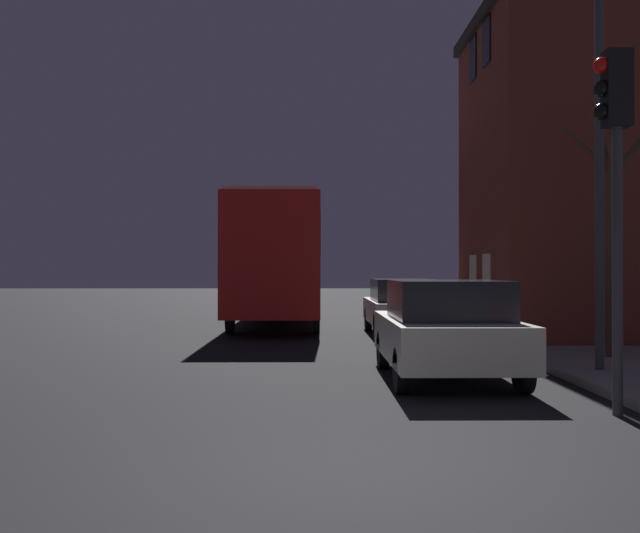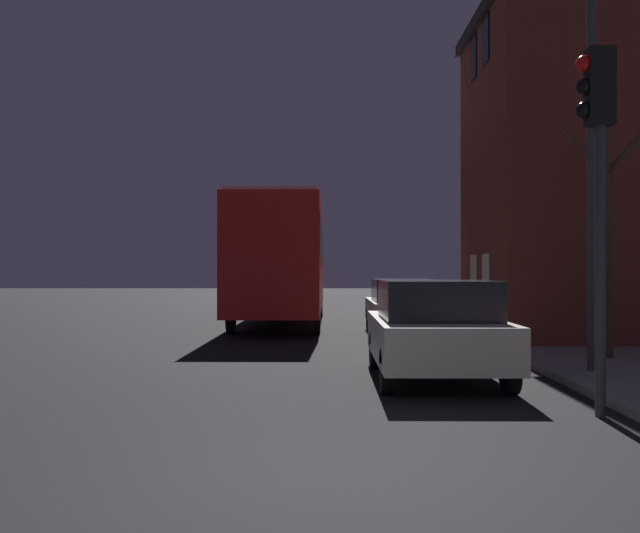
{
  "view_description": "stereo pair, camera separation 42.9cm",
  "coord_description": "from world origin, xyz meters",
  "px_view_note": "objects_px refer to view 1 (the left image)",
  "views": [
    {
      "loc": [
        -0.47,
        -5.56,
        1.7
      ],
      "look_at": [
        -0.27,
        12.76,
        1.79
      ],
      "focal_mm": 40.0,
      "sensor_mm": 36.0,
      "label": 1
    },
    {
      "loc": [
        -0.04,
        -5.56,
        1.7
      ],
      "look_at": [
        -0.27,
        12.76,
        1.79
      ],
      "focal_mm": 40.0,
      "sensor_mm": 36.0,
      "label": 2
    }
  ],
  "objects_px": {
    "bus": "(279,253)",
    "car_mid_lane": "(402,306)",
    "bare_tree": "(612,234)",
    "streetlamp": "(575,74)",
    "traffic_light": "(615,153)",
    "car_near_lane": "(446,328)"
  },
  "relations": [
    {
      "from": "bus",
      "to": "car_mid_lane",
      "type": "relative_size",
      "value": 2.36
    },
    {
      "from": "bare_tree",
      "to": "bus",
      "type": "bearing_deg",
      "value": 124.24
    },
    {
      "from": "streetlamp",
      "to": "car_mid_lane",
      "type": "height_order",
      "value": "streetlamp"
    },
    {
      "from": "streetlamp",
      "to": "traffic_light",
      "type": "xyz_separation_m",
      "value": [
        -0.6,
        -2.88,
        -1.72
      ]
    },
    {
      "from": "streetlamp",
      "to": "bus",
      "type": "xyz_separation_m",
      "value": [
        -5.19,
        11.16,
        -2.56
      ]
    },
    {
      "from": "car_near_lane",
      "to": "bare_tree",
      "type": "bearing_deg",
      "value": 28.62
    },
    {
      "from": "traffic_light",
      "to": "car_mid_lane",
      "type": "xyz_separation_m",
      "value": [
        -1.21,
        10.17,
        -2.3
      ]
    },
    {
      "from": "traffic_light",
      "to": "car_near_lane",
      "type": "xyz_separation_m",
      "value": [
        -1.48,
        2.69,
        -2.27
      ]
    },
    {
      "from": "traffic_light",
      "to": "car_near_lane",
      "type": "height_order",
      "value": "traffic_light"
    },
    {
      "from": "bare_tree",
      "to": "car_near_lane",
      "type": "bearing_deg",
      "value": -151.38
    },
    {
      "from": "streetlamp",
      "to": "bare_tree",
      "type": "bearing_deg",
      "value": 51.94
    },
    {
      "from": "bare_tree",
      "to": "car_mid_lane",
      "type": "bearing_deg",
      "value": 118.76
    },
    {
      "from": "car_near_lane",
      "to": "car_mid_lane",
      "type": "xyz_separation_m",
      "value": [
        0.27,
        7.48,
        -0.03
      ]
    },
    {
      "from": "traffic_light",
      "to": "bus",
      "type": "distance_m",
      "value": 14.8
    },
    {
      "from": "bus",
      "to": "car_near_lane",
      "type": "bearing_deg",
      "value": -74.67
    },
    {
      "from": "car_mid_lane",
      "to": "car_near_lane",
      "type": "bearing_deg",
      "value": -92.03
    },
    {
      "from": "car_near_lane",
      "to": "car_mid_lane",
      "type": "bearing_deg",
      "value": 87.97
    },
    {
      "from": "streetlamp",
      "to": "car_near_lane",
      "type": "distance_m",
      "value": 4.51
    },
    {
      "from": "streetlamp",
      "to": "bare_tree",
      "type": "xyz_separation_m",
      "value": [
        1.28,
        1.64,
        -2.44
      ]
    },
    {
      "from": "streetlamp",
      "to": "bus",
      "type": "height_order",
      "value": "streetlamp"
    },
    {
      "from": "bare_tree",
      "to": "streetlamp",
      "type": "bearing_deg",
      "value": -128.06
    },
    {
      "from": "bare_tree",
      "to": "bus",
      "type": "distance_m",
      "value": 11.51
    }
  ]
}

